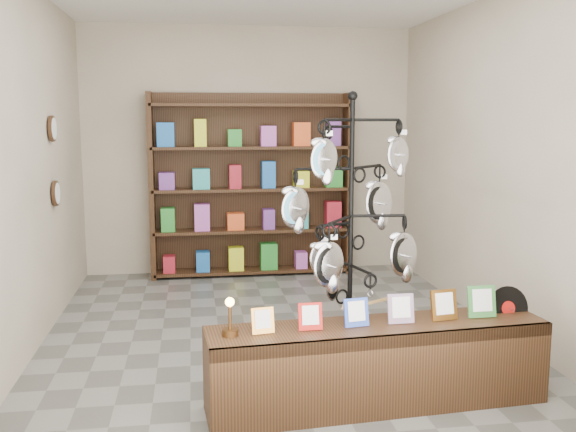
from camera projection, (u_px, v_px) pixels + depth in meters
name	position (u px, v px, depth m)	size (l,w,h in m)	color
ground	(276.00, 334.00, 5.67)	(5.00, 5.00, 0.00)	slate
room_envelope	(276.00, 123.00, 5.39)	(5.00, 5.00, 5.00)	#C2B19C
display_tree	(351.00, 217.00, 4.55)	(1.15, 1.15, 2.08)	black
front_shelf	(378.00, 364.00, 4.24)	(2.29, 0.63, 0.80)	black
back_shelving	(251.00, 191.00, 7.76)	(2.42, 0.36, 2.20)	black
wall_clocks	(54.00, 161.00, 5.94)	(0.03, 0.24, 0.84)	black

